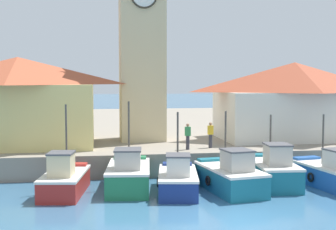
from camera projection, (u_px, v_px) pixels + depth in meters
The scene contains 13 objects.
ground_plane at pixel (238, 223), 18.68m from camera, with size 300.00×300.00×0.00m, color #386689.
quay_wharf at pixel (152, 129), 47.07m from camera, with size 120.00×40.00×1.39m, color gray.
fishing_boat_far_left at pixel (64, 180), 23.27m from camera, with size 2.51×4.54×4.46m.
fishing_boat_left_outer at pixel (129, 175), 24.18m from camera, with size 2.66×4.88×4.57m.
fishing_boat_left_inner at pixel (178, 179), 23.52m from camera, with size 2.57×4.64×4.06m.
fishing_boat_mid_left at pixel (230, 176), 23.88m from camera, with size 2.87×4.98×4.07m.
fishing_boat_center at pixel (273, 171), 25.07m from camera, with size 2.40×4.61×3.80m.
fishing_boat_mid_right at pixel (330, 173), 24.86m from camera, with size 2.60×4.96×3.84m.
clock_tower at pixel (142, 31), 32.72m from camera, with size 3.58×3.58×16.17m.
warehouse_left at pixel (18, 101), 30.23m from camera, with size 9.93×6.71×5.75m.
warehouse_right at pixel (294, 100), 33.81m from camera, with size 11.02×6.32×5.52m.
dock_worker_near_tower at pixel (210, 134), 29.43m from camera, with size 0.34×0.22×1.62m.
dock_worker_along_quay at pixel (188, 136), 28.71m from camera, with size 0.34×0.22×1.62m.
Camera 1 is at (-5.55, -17.64, 5.81)m, focal length 50.00 mm.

